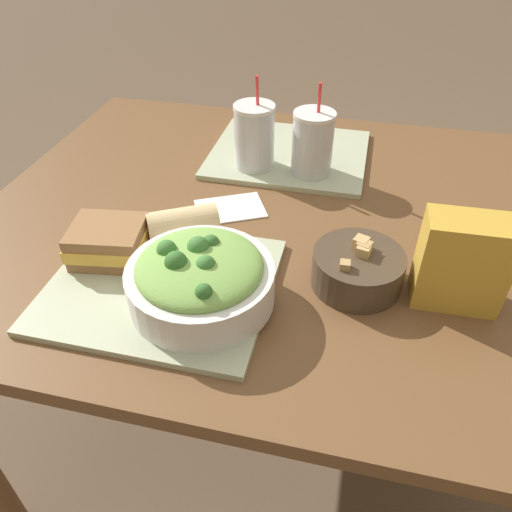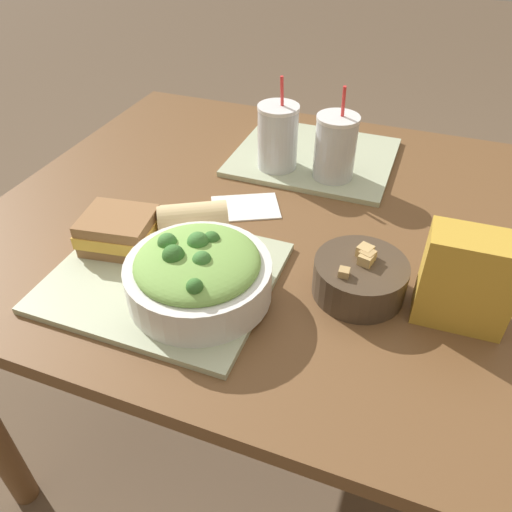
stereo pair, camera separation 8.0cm
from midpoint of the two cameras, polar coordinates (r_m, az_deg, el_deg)
name	(u,v)px [view 1 (the left image)]	position (r m, az deg, el deg)	size (l,w,h in m)	color
ground_plane	(275,417)	(1.55, 0.58, -17.99)	(12.00, 12.00, 0.00)	brown
dining_table	(281,249)	(1.08, 0.79, 0.71)	(1.24, 1.01, 0.72)	brown
tray_near	(161,284)	(0.87, -13.40, -3.30)	(0.37, 0.32, 0.01)	#B2BC99
tray_far	(289,154)	(1.24, 1.86, 11.52)	(0.37, 0.32, 0.01)	#B2BC99
salad_bowl	(200,278)	(0.79, -9.32, -2.57)	(0.23, 0.23, 0.11)	white
soup_bowl	(358,268)	(0.84, 8.90, -1.47)	(0.15, 0.15, 0.08)	#473828
sandwich_near	(109,242)	(0.92, -18.90, 1.48)	(0.14, 0.13, 0.06)	olive
baguette_near	(184,225)	(0.93, -10.64, 3.42)	(0.14, 0.12, 0.07)	#DBBC84
drink_cup_dark	(254,138)	(1.14, -2.26, 13.24)	(0.09, 0.09, 0.21)	silver
drink_cup_red	(312,145)	(1.12, 4.40, 12.47)	(0.09, 0.09, 0.21)	silver
chip_bag	(462,263)	(0.82, 19.98, -0.83)	(0.14, 0.08, 0.16)	gold
napkin_folded	(230,209)	(1.04, -5.18, 5.34)	(0.17, 0.15, 0.00)	white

